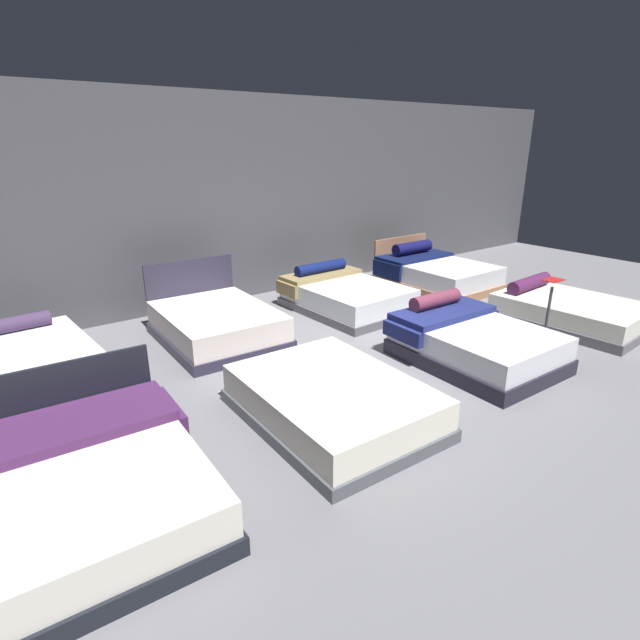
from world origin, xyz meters
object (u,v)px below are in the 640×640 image
(bed_0, at_px, (90,483))
(price_sign, at_px, (546,322))
(bed_4, at_px, (30,366))
(bed_3, at_px, (569,311))
(bed_6, at_px, (345,296))
(bed_5, at_px, (216,324))
(bed_1, at_px, (332,401))
(bed_2, at_px, (473,342))
(bed_7, at_px, (435,273))

(bed_0, relative_size, price_sign, 2.15)
(bed_0, xyz_separation_m, bed_4, (-0.02, 2.70, -0.02))
(bed_3, xyz_separation_m, bed_6, (-2.36, 2.66, 0.03))
(bed_5, xyz_separation_m, bed_6, (2.38, -0.03, -0.00))
(bed_4, xyz_separation_m, bed_6, (4.76, -0.07, 0.01))
(bed_1, bearing_deg, bed_6, 50.15)
(bed_5, bearing_deg, bed_0, -129.04)
(bed_3, distance_m, bed_4, 7.63)
(bed_1, height_order, bed_5, bed_5)
(bed_0, relative_size, bed_3, 0.97)
(bed_2, distance_m, bed_4, 5.44)
(bed_3, height_order, bed_7, bed_7)
(bed_2, height_order, price_sign, price_sign)
(bed_4, height_order, bed_6, bed_6)
(bed_1, height_order, bed_7, bed_7)
(bed_1, height_order, bed_3, bed_3)
(bed_3, height_order, bed_6, bed_6)
(bed_3, relative_size, bed_7, 1.04)
(bed_1, height_order, price_sign, price_sign)
(bed_3, xyz_separation_m, price_sign, (-1.22, -0.30, 0.17))
(price_sign, bearing_deg, bed_1, 175.76)
(bed_0, height_order, bed_5, bed_5)
(bed_0, xyz_separation_m, price_sign, (5.88, -0.33, 0.13))
(bed_3, height_order, bed_5, bed_5)
(bed_0, height_order, price_sign, price_sign)
(bed_0, xyz_separation_m, bed_5, (2.36, 2.67, 0.00))
(bed_2, distance_m, bed_3, 2.41)
(bed_3, bearing_deg, price_sign, -169.62)
(bed_0, xyz_separation_m, bed_3, (7.10, -0.03, -0.04))
(bed_0, distance_m, bed_7, 7.58)
(bed_1, bearing_deg, bed_5, 91.29)
(bed_0, height_order, bed_3, bed_0)
(bed_1, relative_size, bed_3, 0.98)
(price_sign, bearing_deg, bed_7, 68.23)
(bed_0, relative_size, bed_2, 1.08)
(bed_2, distance_m, bed_5, 3.56)
(bed_1, bearing_deg, price_sign, -2.34)
(bed_4, distance_m, bed_5, 2.38)
(bed_6, bearing_deg, bed_4, 177.47)
(bed_2, bearing_deg, bed_5, 132.64)
(bed_0, distance_m, bed_3, 7.10)
(bed_4, distance_m, bed_7, 7.11)
(bed_1, xyz_separation_m, bed_7, (4.76, 2.76, 0.06))
(bed_1, distance_m, bed_2, 2.37)
(bed_2, distance_m, bed_6, 2.65)
(bed_2, relative_size, bed_4, 0.92)
(bed_0, distance_m, bed_2, 4.69)
(bed_6, bearing_deg, bed_0, -152.62)
(bed_5, height_order, bed_6, bed_5)
(bed_1, bearing_deg, bed_4, 132.17)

